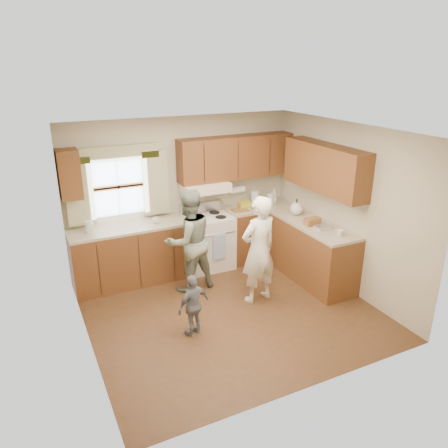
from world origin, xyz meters
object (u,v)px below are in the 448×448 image
stove (208,241)px  woman_right (189,241)px  woman_left (259,250)px  child (193,305)px

stove → woman_right: bearing=-133.9°
woman_left → child: woman_left is taller
woman_left → child: bearing=10.3°
stove → woman_right: size_ratio=0.68×
woman_right → child: (-0.40, -1.14, -0.37)m
woman_right → stove: bearing=-142.5°
child → woman_left: bearing=178.1°
stove → woman_left: bearing=-81.5°
woman_right → child: woman_right is taller
stove → woman_left: (0.20, -1.33, 0.33)m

